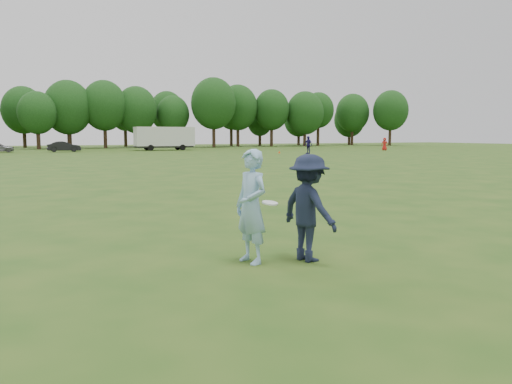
% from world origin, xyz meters
% --- Properties ---
extents(ground, '(200.00, 200.00, 0.00)m').
position_xyz_m(ground, '(0.00, 0.00, 0.00)').
color(ground, '#244B15').
rests_on(ground, ground).
extents(thrower, '(0.62, 0.80, 1.94)m').
position_xyz_m(thrower, '(0.26, -0.13, 0.97)').
color(thrower, '#90BDDF').
rests_on(thrower, ground).
extents(defender, '(0.94, 1.32, 1.84)m').
position_xyz_m(defender, '(1.22, -0.41, 0.92)').
color(defender, '#171E34').
rests_on(defender, ground).
extents(player_far_b, '(0.74, 1.25, 2.00)m').
position_xyz_m(player_far_b, '(25.77, 41.25, 1.00)').
color(player_far_b, navy).
rests_on(player_far_b, ground).
extents(player_far_c, '(1.00, 1.00, 1.75)m').
position_xyz_m(player_far_c, '(40.99, 46.74, 0.88)').
color(player_far_c, red).
rests_on(player_far_c, ground).
extents(car_f, '(4.00, 1.43, 1.31)m').
position_xyz_m(car_f, '(1.01, 58.98, 0.66)').
color(car_f, black).
rests_on(car_f, ground).
extents(field_cone, '(0.28, 0.28, 0.30)m').
position_xyz_m(field_cone, '(23.54, 44.05, 0.15)').
color(field_cone, '#E1400B').
rests_on(field_cone, ground).
extents(disc_in_play, '(0.30, 0.29, 0.08)m').
position_xyz_m(disc_in_play, '(0.52, -0.32, 1.04)').
color(disc_in_play, white).
rests_on(disc_in_play, ground).
extents(cargo_trailer, '(9.00, 2.75, 3.20)m').
position_xyz_m(cargo_trailer, '(14.08, 60.23, 1.78)').
color(cargo_trailer, silver).
rests_on(cargo_trailer, ground).
extents(treeline, '(130.35, 18.39, 11.74)m').
position_xyz_m(treeline, '(2.81, 76.90, 6.26)').
color(treeline, '#332114').
rests_on(treeline, ground).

